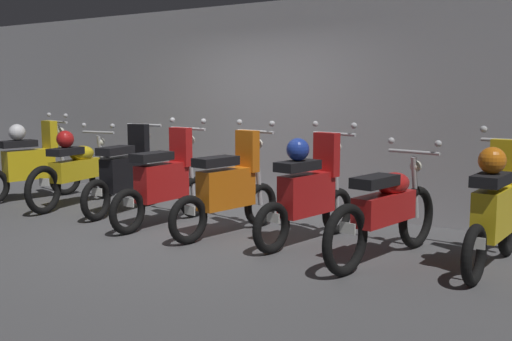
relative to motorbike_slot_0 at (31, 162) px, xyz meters
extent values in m
plane|color=#4C4C4F|center=(3.30, -0.48, -0.57)|extent=(80.00, 80.00, 0.00)
cube|color=#ADADB2|center=(3.30, 1.64, 0.85)|extent=(16.00, 0.30, 2.84)
torus|color=black|center=(0.10, 0.54, -0.30)|extent=(0.19, 0.54, 0.53)
cube|color=gold|center=(0.00, -0.02, -0.03)|extent=(0.35, 0.76, 0.44)
cube|color=gold|center=(0.06, 0.31, 0.37)|extent=(0.30, 0.17, 0.48)
cube|color=black|center=(-0.03, -0.18, 0.29)|extent=(0.33, 0.56, 0.10)
cylinder|color=#B7BABF|center=(0.09, 0.45, 0.59)|extent=(0.56, 0.14, 0.04)
sphere|color=#B7BABF|center=(-0.17, 0.50, 0.69)|extent=(0.07, 0.07, 0.07)
sphere|color=#B7BABF|center=(0.34, 0.40, 0.69)|extent=(0.07, 0.07, 0.07)
cylinder|color=#B7BABF|center=(0.09, 0.50, 0.12)|extent=(0.08, 0.16, 0.85)
sphere|color=silver|center=(0.09, 0.50, 0.44)|extent=(0.12, 0.12, 0.12)
sphere|color=silver|center=(-0.03, -0.18, 0.46)|extent=(0.24, 0.24, 0.24)
torus|color=black|center=(0.82, 0.68, -0.24)|extent=(0.20, 0.66, 0.65)
torus|color=black|center=(1.05, -0.60, -0.24)|extent=(0.20, 0.66, 0.65)
cube|color=gold|center=(0.94, 0.04, -0.05)|extent=(0.36, 0.86, 0.28)
ellipsoid|color=gold|center=(0.91, 0.20, 0.17)|extent=(0.33, 0.48, 0.22)
cube|color=black|center=(0.97, -0.14, 0.23)|extent=(0.33, 0.55, 0.10)
cylinder|color=#B7BABF|center=(0.84, 0.58, 0.45)|extent=(0.56, 0.14, 0.04)
sphere|color=#B7BABF|center=(0.59, 0.53, 0.55)|extent=(0.07, 0.07, 0.07)
sphere|color=#B7BABF|center=(1.10, 0.63, 0.55)|extent=(0.07, 0.07, 0.07)
cylinder|color=#B7BABF|center=(0.83, 0.63, 0.08)|extent=(0.08, 0.17, 0.65)
sphere|color=silver|center=(0.83, 0.63, 0.30)|extent=(0.12, 0.12, 0.12)
cube|color=white|center=(1.05, -0.57, -0.14)|extent=(0.16, 0.04, 0.10)
sphere|color=red|center=(0.97, -0.14, 0.40)|extent=(0.24, 0.24, 0.24)
torus|color=black|center=(1.80, 0.63, -0.30)|extent=(0.16, 0.54, 0.53)
torus|color=black|center=(1.96, -0.51, -0.30)|extent=(0.16, 0.54, 0.53)
cube|color=black|center=(1.88, 0.06, -0.03)|extent=(0.32, 0.76, 0.44)
cube|color=black|center=(1.84, 0.40, 0.37)|extent=(0.29, 0.16, 0.48)
cube|color=black|center=(1.90, -0.10, 0.29)|extent=(0.31, 0.55, 0.10)
cylinder|color=#B7BABF|center=(1.82, 0.54, 0.59)|extent=(0.56, 0.11, 0.04)
cylinder|color=#B7BABF|center=(1.81, 0.59, 0.12)|extent=(0.08, 0.15, 0.85)
sphere|color=silver|center=(1.81, 0.59, 0.44)|extent=(0.12, 0.12, 0.12)
cube|color=white|center=(1.96, -0.49, -0.20)|extent=(0.16, 0.03, 0.10)
torus|color=black|center=(2.84, 0.35, -0.30)|extent=(0.10, 0.53, 0.53)
torus|color=black|center=(2.81, -0.80, -0.30)|extent=(0.10, 0.53, 0.53)
cube|color=red|center=(2.83, -0.23, -0.03)|extent=(0.24, 0.74, 0.44)
cube|color=red|center=(2.84, 0.12, 0.37)|extent=(0.28, 0.13, 0.48)
cube|color=black|center=(2.82, -0.39, 0.29)|extent=(0.25, 0.53, 0.10)
cylinder|color=#B7BABF|center=(2.84, 0.25, 0.59)|extent=(0.56, 0.05, 0.04)
sphere|color=#B7BABF|center=(2.58, 0.26, 0.69)|extent=(0.07, 0.07, 0.07)
sphere|color=#B7BABF|center=(3.10, 0.25, 0.69)|extent=(0.07, 0.07, 0.07)
cylinder|color=#B7BABF|center=(2.84, 0.30, 0.12)|extent=(0.06, 0.15, 0.85)
sphere|color=silver|center=(2.84, 0.30, 0.44)|extent=(0.12, 0.12, 0.12)
cube|color=white|center=(2.81, -0.78, -0.20)|extent=(0.16, 0.02, 0.10)
torus|color=black|center=(3.86, 0.37, -0.30)|extent=(0.18, 0.54, 0.53)
torus|color=black|center=(3.68, -0.77, -0.30)|extent=(0.18, 0.54, 0.53)
cube|color=orange|center=(3.77, -0.20, -0.03)|extent=(0.34, 0.76, 0.44)
cube|color=orange|center=(3.83, 0.14, 0.37)|extent=(0.30, 0.16, 0.48)
cube|color=black|center=(3.74, -0.36, 0.29)|extent=(0.32, 0.55, 0.10)
cylinder|color=#B7BABF|center=(3.85, 0.28, 0.59)|extent=(0.56, 0.13, 0.04)
sphere|color=#B7BABF|center=(3.59, 0.32, 0.69)|extent=(0.07, 0.07, 0.07)
sphere|color=#B7BABF|center=(4.10, 0.23, 0.69)|extent=(0.07, 0.07, 0.07)
cylinder|color=#B7BABF|center=(3.86, 0.32, 0.12)|extent=(0.08, 0.15, 0.85)
sphere|color=silver|center=(3.86, 0.32, 0.44)|extent=(0.12, 0.12, 0.12)
cube|color=white|center=(3.68, -0.75, -0.20)|extent=(0.16, 0.04, 0.10)
torus|color=black|center=(4.80, 0.53, -0.30)|extent=(0.17, 0.54, 0.53)
torus|color=black|center=(4.62, -0.61, -0.30)|extent=(0.17, 0.54, 0.53)
cube|color=red|center=(4.71, -0.04, -0.03)|extent=(0.33, 0.76, 0.44)
cube|color=red|center=(4.77, 0.30, 0.37)|extent=(0.30, 0.16, 0.48)
cube|color=black|center=(4.69, -0.20, 0.29)|extent=(0.32, 0.55, 0.10)
cylinder|color=#B7BABF|center=(4.79, 0.44, 0.59)|extent=(0.56, 0.12, 0.04)
sphere|color=#B7BABF|center=(4.53, 0.48, 0.69)|extent=(0.07, 0.07, 0.07)
sphere|color=#B7BABF|center=(5.05, 0.40, 0.69)|extent=(0.07, 0.07, 0.07)
cylinder|color=#B7BABF|center=(4.80, 0.48, 0.12)|extent=(0.08, 0.15, 0.85)
sphere|color=silver|center=(4.80, 0.48, 0.44)|extent=(0.12, 0.12, 0.12)
cube|color=white|center=(4.63, -0.58, -0.20)|extent=(0.16, 0.04, 0.10)
sphere|color=#1E389E|center=(4.69, -0.20, 0.46)|extent=(0.24, 0.24, 0.24)
torus|color=black|center=(5.76, 0.42, -0.24)|extent=(0.19, 0.66, 0.65)
torus|color=black|center=(5.55, -0.87, -0.24)|extent=(0.19, 0.66, 0.65)
cube|color=red|center=(5.66, -0.22, -0.05)|extent=(0.35, 0.86, 0.28)
ellipsoid|color=red|center=(5.68, -0.07, 0.17)|extent=(0.33, 0.48, 0.22)
cube|color=black|center=(5.63, -0.40, 0.23)|extent=(0.32, 0.55, 0.10)
cylinder|color=#B7BABF|center=(5.74, 0.31, 0.45)|extent=(0.56, 0.13, 0.04)
sphere|color=#B7BABF|center=(5.49, 0.36, 0.55)|extent=(0.07, 0.07, 0.07)
sphere|color=#B7BABF|center=(6.00, 0.27, 0.55)|extent=(0.07, 0.07, 0.07)
cylinder|color=#B7BABF|center=(5.75, 0.37, 0.08)|extent=(0.08, 0.17, 0.65)
sphere|color=silver|center=(5.75, 0.37, 0.30)|extent=(0.12, 0.12, 0.12)
cube|color=white|center=(5.56, -0.84, -0.14)|extent=(0.16, 0.04, 0.10)
torus|color=black|center=(6.63, 0.62, -0.30)|extent=(0.11, 0.53, 0.53)
torus|color=black|center=(6.57, -0.53, -0.30)|extent=(0.11, 0.53, 0.53)
cube|color=gold|center=(6.60, 0.05, -0.03)|extent=(0.25, 0.75, 0.44)
cube|color=gold|center=(6.62, 0.39, 0.37)|extent=(0.29, 0.13, 0.48)
cube|color=black|center=(6.59, -0.12, 0.29)|extent=(0.26, 0.53, 0.10)
cylinder|color=#B7BABF|center=(6.62, 0.53, 0.59)|extent=(0.56, 0.06, 0.04)
sphere|color=#B7BABF|center=(6.36, 0.54, 0.69)|extent=(0.07, 0.07, 0.07)
cylinder|color=#B7BABF|center=(6.62, 0.57, 0.12)|extent=(0.06, 0.15, 0.85)
sphere|color=silver|center=(6.62, 0.57, 0.44)|extent=(0.12, 0.12, 0.12)
cube|color=white|center=(6.57, -0.51, -0.20)|extent=(0.16, 0.02, 0.10)
sphere|color=orange|center=(6.59, -0.12, 0.46)|extent=(0.24, 0.24, 0.24)
camera|label=1|loc=(7.74, -5.64, 1.07)|focal=42.35mm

